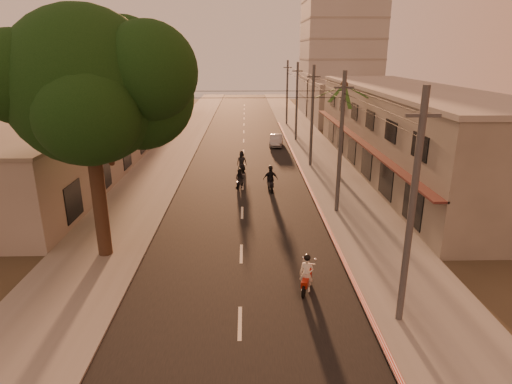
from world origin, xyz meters
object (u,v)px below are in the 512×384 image
scooter_red (307,275)px  scooter_mid_b (270,180)px  palm_tree (344,91)px  scooter_far_a (242,162)px  scooter_mid_a (240,179)px  parked_car (276,140)px  broadleaf_tree (96,87)px

scooter_red → scooter_mid_b: bearing=111.6°
palm_tree → scooter_mid_b: size_ratio=4.07×
scooter_mid_b → scooter_far_a: (-2.21, 5.73, -0.06)m
scooter_red → scooter_mid_a: scooter_red is taller
palm_tree → scooter_far_a: palm_tree is taller
scooter_far_a → parked_car: bearing=61.6°
scooter_red → parked_car: (0.79, 30.71, -0.16)m
scooter_red → scooter_mid_a: (-3.09, 15.10, -0.07)m
broadleaf_tree → scooter_far_a: broadleaf_tree is taller
palm_tree → parked_car: (-4.32, 13.03, -6.52)m
scooter_red → parked_car: scooter_red is taller
scooter_red → palm_tree: bearing=92.3°
scooter_mid_a → parked_car: (3.89, 15.61, -0.09)m
broadleaf_tree → scooter_mid_b: bearing=50.3°
scooter_far_a → parked_car: scooter_far_a is taller
scooter_mid_b → broadleaf_tree: bearing=-135.8°
broadleaf_tree → scooter_mid_a: 15.11m
scooter_red → parked_car: 30.72m
scooter_red → parked_car: size_ratio=0.45×
parked_car → palm_tree: bearing=-64.9°
scooter_mid_b → scooter_far_a: scooter_mid_b is taller
scooter_red → scooter_mid_a: bearing=120.0°
scooter_far_a → scooter_mid_a: bearing=-100.1°
broadleaf_tree → scooter_mid_b: 15.61m
broadleaf_tree → scooter_far_a: (6.51, 16.23, -7.65)m
palm_tree → scooter_far_a: (-8.10, 2.38, -6.32)m
scooter_red → scooter_far_a: scooter_far_a is taller
broadleaf_tree → palm_tree: 20.18m
scooter_far_a → parked_car: (3.78, 10.65, -0.20)m
scooter_red → parked_car: bearing=107.0°
scooter_far_a → palm_tree: bearing=-25.2°
broadleaf_tree → palm_tree: size_ratio=1.48×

